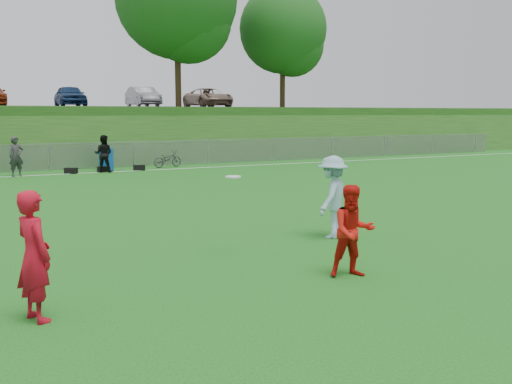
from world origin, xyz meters
TOP-DOWN VIEW (x-y plane):
  - ground at (0.00, 0.00)m, footprint 120.00×120.00m
  - sideline_far at (0.00, 18.00)m, footprint 60.00×0.10m
  - fence at (0.00, 20.00)m, footprint 58.00×0.06m
  - berm at (0.00, 31.00)m, footprint 120.00×18.00m
  - parking_lot at (0.00, 33.00)m, footprint 120.00×12.00m
  - tree_green_near at (8.16, 24.42)m, footprint 7.14×7.14m
  - tree_green_far at (16.16, 25.92)m, footprint 5.88×5.88m
  - car_row at (-1.17, 32.00)m, footprint 32.04×5.18m
  - gear_bags at (0.94, 18.10)m, footprint 6.95×0.59m
  - player_red_left at (-2.88, -0.53)m, footprint 0.60×0.73m
  - player_red_center at (1.99, -0.77)m, footprint 0.87×0.76m
  - player_blue at (3.40, 1.85)m, footprint 1.32×1.21m
  - frisbee at (0.80, 1.31)m, footprint 0.29×0.29m
  - recycling_bin at (2.39, 19.00)m, footprint 0.83×0.83m
  - bicycle at (5.42, 19.00)m, footprint 1.68×0.99m

SIDE VIEW (x-z plane):
  - ground at x=0.00m, z-range 0.00..0.00m
  - sideline_far at x=0.00m, z-range 0.00..0.01m
  - gear_bags at x=0.94m, z-range 0.00..0.26m
  - bicycle at x=5.42m, z-range 0.00..0.83m
  - recycling_bin at x=2.39m, z-range 0.00..1.03m
  - fence at x=0.00m, z-range 0.00..1.30m
  - player_red_center at x=1.99m, z-range 0.00..1.52m
  - player_red_left at x=-2.88m, z-range 0.00..1.72m
  - player_blue at x=3.40m, z-range 0.00..1.78m
  - berm at x=0.00m, z-range 0.00..3.00m
  - frisbee at x=0.80m, z-range 1.50..1.53m
  - parking_lot at x=0.00m, z-range 3.00..3.10m
  - car_row at x=-1.17m, z-range 3.10..4.54m
  - tree_green_far at x=16.16m, z-range 3.87..12.06m
  - tree_green_near at x=8.16m, z-range 4.06..14.00m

